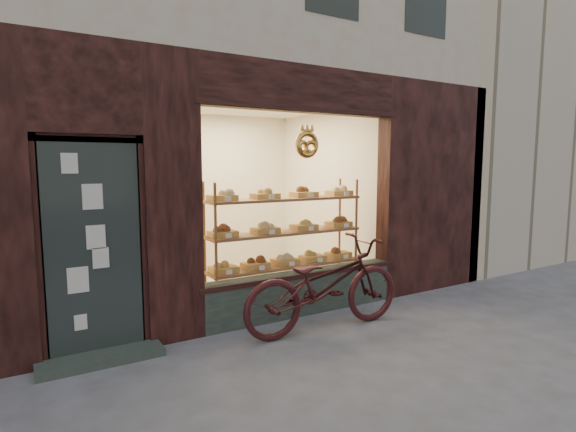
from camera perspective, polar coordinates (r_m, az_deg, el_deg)
ground at (r=4.14m, az=13.18°, el=-21.15°), size 90.00×90.00×0.00m
neighbor_right at (r=14.86m, az=26.18°, el=15.98°), size 12.00×7.00×9.00m
display_shelf at (r=6.07m, az=-0.38°, el=-3.45°), size 2.20×0.45×1.70m
bicycle at (r=5.23m, az=4.67°, el=-8.72°), size 2.06×0.80×1.07m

